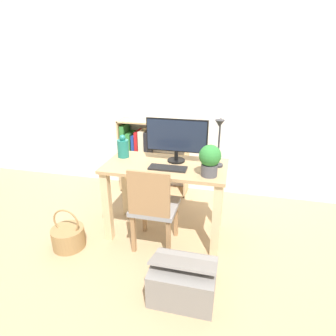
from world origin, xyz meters
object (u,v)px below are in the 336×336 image
Objects in this scene: bookshelf at (142,157)px; storage_box at (183,281)px; desk_lamp at (219,139)px; basket at (68,237)px; monitor at (177,137)px; potted_plant at (210,159)px; chair at (153,206)px; keyboard at (168,168)px; vase at (123,148)px.

bookshelf reaches higher than storage_box.
desk_lamp is 1.12× the size of basket.
monitor is 0.40m from desk_lamp.
desk_lamp reaches higher than bookshelf.
basket is (-1.24, -0.29, -0.78)m from potted_plant.
bookshelf is (-1.00, 0.86, -0.56)m from desk_lamp.
monitor is 0.44m from potted_plant.
desk_lamp is 0.54× the size of chair.
storage_box is at bearing -15.82° from basket.
vase reaches higher than keyboard.
storage_box is at bearing -67.66° from keyboard.
potted_plant reaches higher than basket.
monitor is at bearing 31.27° from basket.
desk_lamp is at bearing 15.31° from keyboard.
bookshelf is at bearing 132.50° from potted_plant.
desk_lamp is (0.39, -0.09, 0.04)m from monitor.
bookshelf is 1.93× the size of storage_box.
potted_plant is 0.65m from chair.
keyboard is at bearing -99.29° from monitor.
monitor reaches higher than bookshelf.
chair is (0.41, -0.36, -0.39)m from vase.
desk_lamp reaches higher than basket.
desk_lamp reaches higher than monitor.
vase is 0.94m from desk_lamp.
vase is 0.51× the size of desk_lamp.
desk_lamp reaches higher than keyboard.
chair is 0.87m from basket.
monitor is 1.45× the size of basket.
bookshelf is at bearing 139.32° from desk_lamp.
keyboard is 0.36× the size of bookshelf.
basket is at bearing -102.79° from bookshelf.
monitor is at bearing -51.62° from bookshelf.
monitor is 0.55m from vase.
vase is 0.24× the size of bookshelf.
desk_lamp is (0.42, 0.12, 0.27)m from keyboard.
desk_lamp is at bearing -5.03° from vase.
bookshelf reaches higher than basket.
keyboard is at bearing -164.69° from desk_lamp.
monitor is 1.11m from bookshelf.
desk_lamp is 1.66× the size of potted_plant.
keyboard is at bearing -59.46° from bookshelf.
basket is at bearing -167.04° from potted_plant.
keyboard is 0.40m from potted_plant.
chair is (-0.46, -0.11, -0.44)m from potted_plant.
bookshelf is 1.39m from basket.
potted_plant is at bearing -106.67° from desk_lamp.
keyboard is at bearing -21.59° from vase.
desk_lamp is 0.48× the size of bookshelf.
bookshelf is 2.34× the size of basket.
bookshelf is at bearing 120.54° from keyboard.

